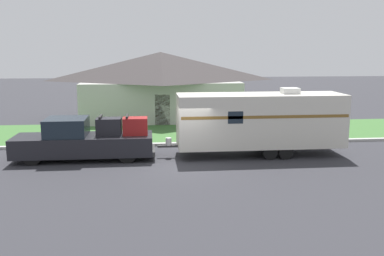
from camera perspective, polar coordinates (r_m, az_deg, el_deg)
name	(u,v)px	position (r m, az deg, el deg)	size (l,w,h in m)	color
ground_plane	(184,163)	(19.51, -1.06, -4.72)	(120.00, 120.00, 0.00)	#2D2D33
curb_strip	(178,144)	(23.13, -1.84, -2.13)	(80.00, 0.30, 0.14)	#ADADA8
lawn_strip	(174,132)	(26.71, -2.39, -0.54)	(80.00, 7.00, 0.03)	#3D6B33
house_across_street	(161,84)	(32.12, -4.18, 5.86)	(12.13, 7.19, 4.91)	#B2B2A8
pickup_truck	(85,140)	(20.64, -14.12, -1.60)	(6.51, 2.06, 2.07)	black
travel_trailer	(260,120)	(20.97, 9.08, 1.06)	(8.99, 2.24, 3.28)	black
mailbox	(213,123)	(24.10, 2.85, 0.64)	(0.48, 0.20, 1.31)	brown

